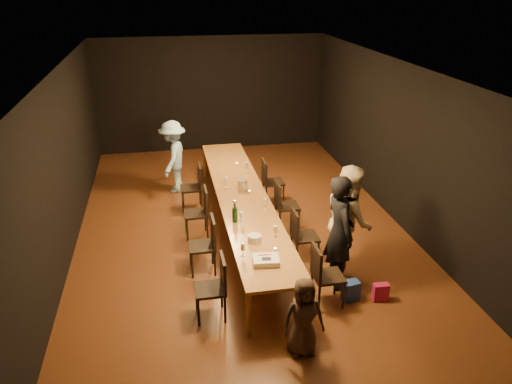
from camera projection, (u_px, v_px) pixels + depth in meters
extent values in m
plane|color=#472811|center=(243.00, 232.00, 9.33)|extent=(10.00, 10.00, 0.00)
cube|color=black|center=(211.00, 94.00, 13.23)|extent=(6.00, 0.04, 3.00)
cube|color=black|center=(337.00, 349.00, 4.23)|extent=(6.00, 0.04, 3.00)
cube|color=black|center=(62.00, 167.00, 8.21)|extent=(0.04, 10.00, 3.00)
cube|color=black|center=(401.00, 146.00, 9.25)|extent=(0.04, 10.00, 3.00)
cube|color=silver|center=(241.00, 69.00, 8.13)|extent=(6.00, 10.00, 0.04)
cube|color=brown|center=(242.00, 196.00, 9.04)|extent=(0.90, 6.00, 0.05)
cylinder|color=brown|center=(249.00, 314.00, 6.51)|extent=(0.08, 0.08, 0.70)
cylinder|color=brown|center=(308.00, 307.00, 6.65)|extent=(0.08, 0.08, 0.70)
cylinder|color=brown|center=(206.00, 163.00, 11.73)|extent=(0.08, 0.08, 0.70)
cylinder|color=brown|center=(239.00, 161.00, 11.87)|extent=(0.08, 0.08, 0.70)
imported|color=black|center=(340.00, 232.00, 7.42)|extent=(0.47, 0.68, 1.80)
imported|color=beige|center=(349.00, 220.00, 7.76)|extent=(0.77, 0.94, 1.81)
imported|color=#98C8EB|center=(173.00, 157.00, 10.79)|extent=(0.86, 1.15, 1.59)
imported|color=#3D2C22|center=(304.00, 317.00, 6.15)|extent=(0.53, 0.34, 1.07)
cube|color=#BA1B52|center=(381.00, 292.00, 7.32)|extent=(0.23, 0.14, 0.27)
cube|color=#24469F|center=(351.00, 291.00, 7.32)|extent=(0.27, 0.21, 0.31)
cube|color=white|center=(266.00, 260.00, 6.89)|extent=(0.39, 0.33, 0.08)
cube|color=black|center=(266.00, 259.00, 6.84)|extent=(0.13, 0.11, 0.00)
cube|color=red|center=(265.00, 255.00, 6.94)|extent=(0.19, 0.05, 0.00)
cylinder|color=silver|center=(255.00, 239.00, 7.42)|extent=(0.21, 0.21, 0.11)
cylinder|color=#B7B8BC|center=(242.00, 185.00, 9.22)|extent=(0.21, 0.21, 0.20)
cylinder|color=#B2B7B2|center=(275.00, 249.00, 7.21)|extent=(0.05, 0.05, 0.03)
cylinder|color=#B2B7B2|center=(249.00, 192.00, 9.13)|extent=(0.05, 0.05, 0.03)
cylinder|color=#B2B7B2|center=(237.00, 164.00, 10.48)|extent=(0.05, 0.05, 0.03)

